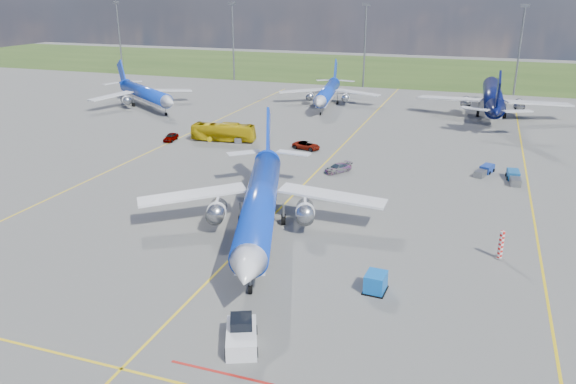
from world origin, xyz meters
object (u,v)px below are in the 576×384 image
(service_car_c, at_px, (338,168))
(baggage_tug_c, at_px, (239,137))
(bg_jet_nnw, at_px, (327,105))
(pushback_tug, at_px, (242,335))
(main_airliner, at_px, (261,233))
(apron_bus, at_px, (223,132))
(bg_jet_n, at_px, (490,114))
(service_car_b, at_px, (306,146))
(warning_post, at_px, (501,245))
(baggage_tug_e, at_px, (485,170))
(service_car_a, at_px, (171,137))
(uld_container, at_px, (376,282))
(bg_jet_nw, at_px, (146,107))
(baggage_tug_w, at_px, (514,177))

(service_car_c, bearing_deg, baggage_tug_c, -176.04)
(bg_jet_nnw, distance_m, pushback_tug, 96.89)
(main_airliner, height_order, apron_bus, main_airliner)
(bg_jet_n, xyz_separation_m, service_car_b, (-29.83, -41.23, 0.68))
(service_car_c, bearing_deg, warning_post, -10.40)
(warning_post, distance_m, apron_bus, 58.23)
(bg_jet_n, xyz_separation_m, baggage_tug_c, (-43.53, -39.01, 0.56))
(baggage_tug_e, bearing_deg, warning_post, -67.25)
(bg_jet_n, bearing_deg, pushback_tug, 78.13)
(baggage_tug_c, bearing_deg, baggage_tug_e, -29.67)
(apron_bus, bearing_deg, service_car_c, -122.85)
(pushback_tug, distance_m, service_car_a, 65.13)
(uld_container, bearing_deg, bg_jet_nnw, 111.79)
(bg_jet_nw, relative_size, baggage_tug_w, 6.26)
(service_car_c, distance_m, baggage_tug_c, 25.60)
(apron_bus, bearing_deg, service_car_a, 100.63)
(bg_jet_n, relative_size, pushback_tug, 7.18)
(main_airliner, bearing_deg, bg_jet_nnw, 81.77)
(warning_post, height_order, baggage_tug_e, warning_post)
(bg_jet_n, distance_m, baggage_tug_w, 47.84)
(apron_bus, height_order, service_car_a, apron_bus)
(uld_container, bearing_deg, warning_post, 48.51)
(bg_jet_nnw, distance_m, uld_container, 87.78)
(bg_jet_nw, bearing_deg, service_car_a, -103.61)
(bg_jet_nw, bearing_deg, service_car_c, -85.39)
(bg_jet_n, height_order, baggage_tug_c, bg_jet_n)
(service_car_b, xyz_separation_m, baggage_tug_e, (29.32, -4.38, -0.14))
(baggage_tug_c, bearing_deg, service_car_b, -30.16)
(bg_jet_nnw, height_order, baggage_tug_w, bg_jet_nnw)
(bg_jet_nw, bearing_deg, uld_container, -98.86)
(main_airliner, distance_m, pushback_tug, 21.30)
(pushback_tug, height_order, baggage_tug_e, pushback_tug)
(warning_post, relative_size, bg_jet_nw, 0.08)
(warning_post, xyz_separation_m, apron_bus, (-47.27, 34.00, 0.13))
(bg_jet_nw, height_order, pushback_tug, bg_jet_nw)
(apron_bus, xyz_separation_m, baggage_tug_w, (49.33, -7.02, -1.05))
(warning_post, relative_size, uld_container, 1.36)
(main_airliner, bearing_deg, service_car_c, 66.02)
(warning_post, relative_size, service_car_b, 0.62)
(bg_jet_n, distance_m, pushback_tug, 98.62)
(pushback_tug, bearing_deg, baggage_tug_w, 43.64)
(warning_post, height_order, bg_jet_nw, bg_jet_nw)
(apron_bus, xyz_separation_m, service_car_b, (16.00, -0.54, -0.95))
(bg_jet_nnw, height_order, baggage_tug_c, bg_jet_nnw)
(baggage_tug_c, bearing_deg, baggage_tug_w, -31.44)
(service_car_c, relative_size, baggage_tug_e, 0.86)
(warning_post, distance_m, main_airliner, 25.63)
(bg_jet_nw, bearing_deg, bg_jet_nnw, -31.98)
(main_airliner, xyz_separation_m, baggage_tug_c, (-19.46, 37.79, 0.56))
(bg_jet_nnw, xyz_separation_m, bg_jet_n, (36.89, 2.12, 0.00))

